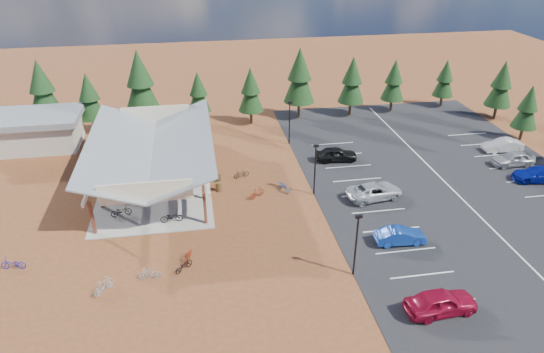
% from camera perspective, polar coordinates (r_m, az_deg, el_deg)
% --- Properties ---
extents(ground, '(140.00, 140.00, 0.00)m').
position_cam_1_polar(ground, '(43.92, -0.78, -3.91)').
color(ground, '#5A3717').
rests_on(ground, ground).
extents(asphalt_lot, '(27.00, 44.00, 0.04)m').
position_cam_1_polar(asphalt_lot, '(52.05, 19.23, -0.16)').
color(asphalt_lot, black).
rests_on(asphalt_lot, ground).
extents(concrete_pad, '(10.60, 18.60, 0.10)m').
position_cam_1_polar(concrete_pad, '(49.79, -13.50, -0.57)').
color(concrete_pad, gray).
rests_on(concrete_pad, ground).
extents(bike_pavilion, '(11.65, 19.40, 4.97)m').
position_cam_1_polar(bike_pavilion, '(48.15, -14.00, 3.38)').
color(bike_pavilion, '#4E2416').
rests_on(bike_pavilion, concrete_pad).
extents(outbuilding, '(11.00, 7.00, 3.90)m').
position_cam_1_polar(outbuilding, '(61.61, -26.37, 4.88)').
color(outbuilding, '#ADA593').
rests_on(outbuilding, ground).
extents(lamp_post_0, '(0.50, 0.25, 5.14)m').
position_cam_1_polar(lamp_post_0, '(35.27, 9.88, -7.50)').
color(lamp_post_0, black).
rests_on(lamp_post_0, ground).
extents(lamp_post_1, '(0.50, 0.25, 5.14)m').
position_cam_1_polar(lamp_post_1, '(45.08, 5.09, 1.21)').
color(lamp_post_1, black).
rests_on(lamp_post_1, ground).
extents(lamp_post_2, '(0.50, 0.25, 5.14)m').
position_cam_1_polar(lamp_post_2, '(55.76, 2.07, 6.69)').
color(lamp_post_2, black).
rests_on(lamp_post_2, ground).
extents(trash_bin_0, '(0.60, 0.60, 0.90)m').
position_cam_1_polar(trash_bin_0, '(46.92, -6.29, -1.21)').
color(trash_bin_0, '#4C361B').
rests_on(trash_bin_0, ground).
extents(trash_bin_1, '(0.60, 0.60, 0.90)m').
position_cam_1_polar(trash_bin_1, '(48.60, -6.25, -0.11)').
color(trash_bin_1, '#4C361B').
rests_on(trash_bin_1, ground).
extents(pine_0, '(3.82, 3.82, 8.90)m').
position_cam_1_polar(pine_0, '(64.92, -25.46, 9.40)').
color(pine_0, '#382314').
rests_on(pine_0, ground).
extents(pine_1, '(3.17, 3.17, 7.38)m').
position_cam_1_polar(pine_1, '(62.59, -20.72, 8.79)').
color(pine_1, '#382314').
rests_on(pine_1, ground).
extents(pine_2, '(4.21, 4.21, 9.81)m').
position_cam_1_polar(pine_2, '(61.51, -15.27, 10.76)').
color(pine_2, '#382314').
rests_on(pine_2, ground).
extents(pine_3, '(2.91, 2.91, 6.77)m').
position_cam_1_polar(pine_3, '(62.10, -8.66, 9.78)').
color(pine_3, '#382314').
rests_on(pine_3, ground).
extents(pine_4, '(3.15, 3.15, 7.33)m').
position_cam_1_polar(pine_4, '(61.26, -2.53, 10.15)').
color(pine_4, '#382314').
rests_on(pine_4, ground).
extents(pine_5, '(3.98, 3.98, 9.27)m').
position_cam_1_polar(pine_5, '(62.94, 3.26, 11.75)').
color(pine_5, '#382314').
rests_on(pine_5, ground).
extents(pine_6, '(3.40, 3.40, 7.93)m').
position_cam_1_polar(pine_6, '(64.77, 9.40, 11.14)').
color(pine_6, '#382314').
rests_on(pine_6, ground).
extents(pine_7, '(3.07, 3.07, 7.16)m').
position_cam_1_polar(pine_7, '(67.48, 14.15, 10.94)').
color(pine_7, '#382314').
rests_on(pine_7, ground).
extents(pine_8, '(2.84, 2.84, 6.62)m').
position_cam_1_polar(pine_8, '(71.49, 19.68, 10.82)').
color(pine_8, '#382314').
rests_on(pine_8, ground).
extents(pine_12, '(2.89, 2.89, 6.72)m').
position_cam_1_polar(pine_12, '(63.60, 27.89, 7.22)').
color(pine_12, '#382314').
rests_on(pine_12, ground).
extents(pine_13, '(3.32, 3.32, 7.73)m').
position_cam_1_polar(pine_13, '(69.15, 25.39, 9.81)').
color(pine_13, '#382314').
rests_on(pine_13, ground).
extents(bike_0, '(1.91, 1.03, 0.95)m').
position_cam_1_polar(bike_0, '(44.63, -17.34, -3.90)').
color(bike_0, black).
rests_on(bike_0, concrete_pad).
extents(bike_1, '(1.61, 0.72, 0.93)m').
position_cam_1_polar(bike_1, '(46.75, -17.08, -2.34)').
color(bike_1, gray).
rests_on(bike_1, concrete_pad).
extents(bike_2, '(1.78, 0.79, 0.91)m').
position_cam_1_polar(bike_2, '(51.33, -14.45, 0.85)').
color(bike_2, '#132499').
rests_on(bike_2, concrete_pad).
extents(bike_3, '(1.79, 0.63, 1.05)m').
position_cam_1_polar(bike_3, '(54.03, -15.71, 2.18)').
color(bike_3, maroon).
rests_on(bike_3, concrete_pad).
extents(bike_4, '(1.94, 0.74, 1.01)m').
position_cam_1_polar(bike_4, '(42.64, -11.74, -4.68)').
color(bike_4, black).
rests_on(bike_4, concrete_pad).
extents(bike_5, '(1.74, 0.66, 1.02)m').
position_cam_1_polar(bike_5, '(47.42, -10.96, -1.03)').
color(bike_5, gray).
rests_on(bike_5, concrete_pad).
extents(bike_6, '(1.91, 0.94, 0.96)m').
position_cam_1_polar(bike_6, '(49.44, -11.99, 0.09)').
color(bike_6, '#224192').
rests_on(bike_6, concrete_pad).
extents(bike_7, '(1.92, 0.89, 1.11)m').
position_cam_1_polar(bike_7, '(54.77, -10.31, 3.19)').
color(bike_7, maroon).
rests_on(bike_7, concrete_pad).
extents(bike_9, '(1.53, 1.73, 1.09)m').
position_cam_1_polar(bike_9, '(36.71, -19.19, -12.02)').
color(bike_9, gray).
rests_on(bike_9, ground).
extents(bike_10, '(1.91, 0.86, 0.97)m').
position_cam_1_polar(bike_10, '(41.52, -28.18, -9.04)').
color(bike_10, navy).
rests_on(bike_10, ground).
extents(bike_11, '(0.94, 1.66, 0.96)m').
position_cam_1_polar(bike_11, '(38.15, -9.79, -9.05)').
color(bike_11, maroon).
rests_on(bike_11, ground).
extents(bike_12, '(1.60, 1.53, 0.86)m').
position_cam_1_polar(bike_12, '(37.23, -10.34, -10.27)').
color(bike_12, black).
rests_on(bike_12, ground).
extents(bike_13, '(1.66, 0.55, 0.98)m').
position_cam_1_polar(bike_13, '(36.91, -14.20, -11.02)').
color(bike_13, gray).
rests_on(bike_13, ground).
extents(bike_14, '(1.29, 2.01, 1.00)m').
position_cam_1_polar(bike_14, '(46.66, 1.41, -1.14)').
color(bike_14, '#10519D').
rests_on(bike_14, ground).
extents(bike_15, '(1.77, 1.42, 1.08)m').
position_cam_1_polar(bike_15, '(45.50, -1.75, -1.91)').
color(bike_15, maroon).
rests_on(bike_15, ground).
extents(bike_16, '(1.72, 1.05, 0.86)m').
position_cam_1_polar(bike_16, '(49.16, -3.61, 0.32)').
color(bike_16, black).
rests_on(bike_16, ground).
extents(car_0, '(5.00, 2.29, 1.66)m').
position_cam_1_polar(car_0, '(34.87, 19.25, -13.77)').
color(car_0, maroon).
rests_on(car_0, asphalt_lot).
extents(car_1, '(4.18, 1.64, 1.36)m').
position_cam_1_polar(car_1, '(40.56, 14.84, -6.76)').
color(car_1, navy).
rests_on(car_1, asphalt_lot).
extents(car_2, '(5.57, 3.23, 1.46)m').
position_cam_1_polar(car_2, '(46.27, 11.98, -1.69)').
color(car_2, '#9CA0A4').
rests_on(car_2, asphalt_lot).
extents(car_4, '(4.56, 2.08, 1.52)m').
position_cam_1_polar(car_4, '(52.80, 7.57, 2.61)').
color(car_4, black).
rests_on(car_4, asphalt_lot).
extents(car_7, '(5.33, 2.88, 1.47)m').
position_cam_1_polar(car_7, '(55.09, 28.88, 0.24)').
color(car_7, navy).
rests_on(car_7, asphalt_lot).
extents(car_8, '(4.47, 1.82, 1.52)m').
position_cam_1_polar(car_8, '(57.36, 26.51, 1.89)').
color(car_8, gray).
rests_on(car_8, asphalt_lot).
extents(car_9, '(4.40, 1.68, 1.43)m').
position_cam_1_polar(car_9, '(60.42, 25.50, 3.33)').
color(car_9, silver).
rests_on(car_9, asphalt_lot).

